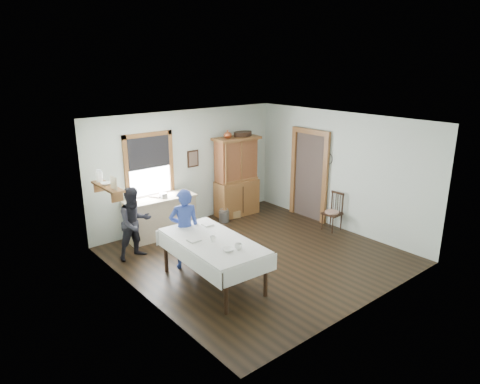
{
  "coord_description": "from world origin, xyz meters",
  "views": [
    {
      "loc": [
        -5.29,
        -5.86,
        3.76
      ],
      "look_at": [
        -0.2,
        0.3,
        1.31
      ],
      "focal_mm": 32.0,
      "sensor_mm": 36.0,
      "label": 1
    }
  ],
  "objects_px": {
    "wicker_basket": "(233,214)",
    "dining_table": "(213,262)",
    "spindle_chair": "(332,212)",
    "figure_dark": "(135,226)",
    "woman_blue": "(185,232)",
    "pail": "(224,216)",
    "work_counter": "(160,217)",
    "china_hutch": "(237,177)"
  },
  "relations": [
    {
      "from": "work_counter",
      "to": "woman_blue",
      "type": "height_order",
      "value": "woman_blue"
    },
    {
      "from": "woman_blue",
      "to": "china_hutch",
      "type": "bearing_deg",
      "value": -127.19
    },
    {
      "from": "pail",
      "to": "figure_dark",
      "type": "height_order",
      "value": "figure_dark"
    },
    {
      "from": "china_hutch",
      "to": "woman_blue",
      "type": "xyz_separation_m",
      "value": [
        -2.6,
        -1.66,
        -0.28
      ]
    },
    {
      "from": "work_counter",
      "to": "woman_blue",
      "type": "xyz_separation_m",
      "value": [
        -0.39,
        -1.63,
        0.26
      ]
    },
    {
      "from": "pail",
      "to": "woman_blue",
      "type": "distance_m",
      "value": 2.54
    },
    {
      "from": "wicker_basket",
      "to": "pail",
      "type": "bearing_deg",
      "value": -166.09
    },
    {
      "from": "woman_blue",
      "to": "pail",
      "type": "bearing_deg",
      "value": -124.32
    },
    {
      "from": "work_counter",
      "to": "china_hutch",
      "type": "xyz_separation_m",
      "value": [
        2.21,
        0.03,
        0.54
      ]
    },
    {
      "from": "china_hutch",
      "to": "figure_dark",
      "type": "xyz_separation_m",
      "value": [
        -3.13,
        -0.68,
        -0.32
      ]
    },
    {
      "from": "woman_blue",
      "to": "work_counter",
      "type": "bearing_deg",
      "value": -83.25
    },
    {
      "from": "dining_table",
      "to": "work_counter",
      "type": "bearing_deg",
      "value": 81.54
    },
    {
      "from": "figure_dark",
      "to": "woman_blue",
      "type": "bearing_deg",
      "value": -64.39
    },
    {
      "from": "china_hutch",
      "to": "figure_dark",
      "type": "distance_m",
      "value": 3.22
    },
    {
      "from": "spindle_chair",
      "to": "china_hutch",
      "type": "bearing_deg",
      "value": 111.06
    },
    {
      "from": "wicker_basket",
      "to": "figure_dark",
      "type": "height_order",
      "value": "figure_dark"
    },
    {
      "from": "pail",
      "to": "wicker_basket",
      "type": "relative_size",
      "value": 0.88
    },
    {
      "from": "pail",
      "to": "dining_table",
      "type": "bearing_deg",
      "value": -131.15
    },
    {
      "from": "figure_dark",
      "to": "spindle_chair",
      "type": "bearing_deg",
      "value": -23.42
    },
    {
      "from": "wicker_basket",
      "to": "dining_table",
      "type": "bearing_deg",
      "value": -134.83
    },
    {
      "from": "china_hutch",
      "to": "pail",
      "type": "height_order",
      "value": "china_hutch"
    },
    {
      "from": "work_counter",
      "to": "woman_blue",
      "type": "distance_m",
      "value": 1.69
    },
    {
      "from": "china_hutch",
      "to": "wicker_basket",
      "type": "xyz_separation_m",
      "value": [
        -0.22,
        -0.14,
        -0.9
      ]
    },
    {
      "from": "spindle_chair",
      "to": "wicker_basket",
      "type": "relative_size",
      "value": 2.94
    },
    {
      "from": "pail",
      "to": "china_hutch",
      "type": "bearing_deg",
      "value": 21.09
    },
    {
      "from": "wicker_basket",
      "to": "figure_dark",
      "type": "distance_m",
      "value": 3.02
    },
    {
      "from": "dining_table",
      "to": "wicker_basket",
      "type": "xyz_separation_m",
      "value": [
        2.35,
        2.37,
        -0.32
      ]
    },
    {
      "from": "dining_table",
      "to": "woman_blue",
      "type": "distance_m",
      "value": 0.9
    },
    {
      "from": "dining_table",
      "to": "wicker_basket",
      "type": "bearing_deg",
      "value": 45.17
    },
    {
      "from": "dining_table",
      "to": "woman_blue",
      "type": "xyz_separation_m",
      "value": [
        -0.03,
        0.85,
        0.3
      ]
    },
    {
      "from": "china_hutch",
      "to": "spindle_chair",
      "type": "xyz_separation_m",
      "value": [
        1.01,
        -2.24,
        -0.55
      ]
    },
    {
      "from": "work_counter",
      "to": "spindle_chair",
      "type": "height_order",
      "value": "work_counter"
    },
    {
      "from": "pail",
      "to": "woman_blue",
      "type": "relative_size",
      "value": 0.19
    },
    {
      "from": "dining_table",
      "to": "pail",
      "type": "height_order",
      "value": "dining_table"
    },
    {
      "from": "dining_table",
      "to": "figure_dark",
      "type": "height_order",
      "value": "figure_dark"
    },
    {
      "from": "work_counter",
      "to": "spindle_chair",
      "type": "relative_size",
      "value": 1.77
    },
    {
      "from": "work_counter",
      "to": "figure_dark",
      "type": "xyz_separation_m",
      "value": [
        -0.92,
        -0.65,
        0.22
      ]
    },
    {
      "from": "work_counter",
      "to": "pail",
      "type": "xyz_separation_m",
      "value": [
        1.62,
        -0.2,
        -0.32
      ]
    },
    {
      "from": "pail",
      "to": "figure_dark",
      "type": "xyz_separation_m",
      "value": [
        -2.54,
        -0.46,
        0.54
      ]
    },
    {
      "from": "china_hutch",
      "to": "pail",
      "type": "relative_size",
      "value": 7.41
    },
    {
      "from": "china_hutch",
      "to": "dining_table",
      "type": "height_order",
      "value": "china_hutch"
    },
    {
      "from": "spindle_chair",
      "to": "woman_blue",
      "type": "distance_m",
      "value": 3.67
    }
  ]
}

